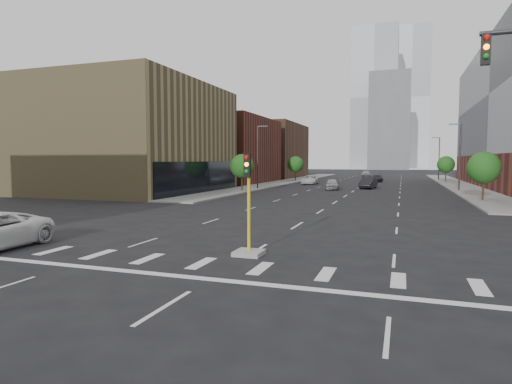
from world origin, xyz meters
The scene contains 22 objects.
ground centered at (0.00, 0.00, 0.00)m, with size 400.00×400.00×0.00m, color black.
sidewalk_left_far centered at (-15.00, 74.00, 0.07)m, with size 5.00×92.00×0.15m, color gray.
sidewalk_right_far centered at (15.00, 74.00, 0.07)m, with size 5.00×92.00×0.15m, color gray.
building_left_mid centered at (-27.50, 40.00, 7.00)m, with size 20.00×24.00×14.00m, color #907C51.
building_left_far_a centered at (-27.50, 66.00, 6.00)m, with size 20.00×22.00×12.00m, color brown.
building_left_far_b centered at (-27.50, 92.00, 6.50)m, with size 20.00×24.00×13.00m, color brown.
tower_left centered at (-8.00, 220.00, 35.00)m, with size 22.00×22.00×70.00m, color #B2B7BC.
tower_right centered at (10.00, 260.00, 40.00)m, with size 20.00×20.00×80.00m, color #B2B7BC.
tower_mid centered at (0.00, 200.00, 22.00)m, with size 18.00×18.00×44.00m, color slate.
median_traffic_signal centered at (0.00, 8.97, 0.97)m, with size 1.20×1.20×4.40m.
streetlight_right_a centered at (13.41, 55.00, 5.01)m, with size 1.60×0.22×9.07m.
streetlight_right_b centered at (13.41, 90.00, 5.01)m, with size 1.60×0.22×9.07m.
streetlight_left centered at (-13.41, 50.00, 5.01)m, with size 1.60×0.22×9.07m.
tree_left_near centered at (-14.00, 45.00, 3.39)m, with size 3.20×3.20×4.85m.
tree_left_far centered at (-14.00, 75.00, 3.39)m, with size 3.20×3.20×4.85m.
tree_right_near centered at (14.00, 40.00, 3.39)m, with size 3.20×3.20×4.85m.
tree_right_far centered at (14.00, 80.00, 3.39)m, with size 3.20×3.20×4.85m.
car_near_left centered at (-3.20, 52.78, 0.78)m, with size 1.84×4.57×1.56m, color #A1A1A5.
car_mid_right centered at (1.50, 56.69, 0.84)m, with size 1.78×5.12×1.69m, color black.
car_far_left centered at (-9.10, 65.37, 0.77)m, with size 2.57×5.56×1.55m, color silver.
car_deep_right centered at (1.50, 77.39, 0.69)m, with size 1.95×4.79×1.39m, color black.
car_distant centered at (-2.53, 103.74, 0.83)m, with size 1.96×4.87×1.66m, color #A3A3A7.
Camera 1 is at (6.25, -8.25, 4.11)m, focal length 30.00 mm.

